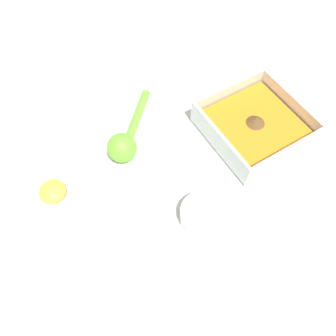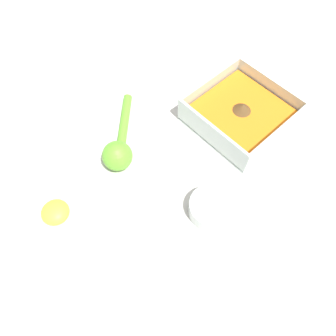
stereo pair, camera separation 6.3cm
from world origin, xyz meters
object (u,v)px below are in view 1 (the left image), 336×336
lemon_squeezer (125,141)px  lemon_half (53,191)px  spice_bowl (202,215)px  square_dish (254,127)px

lemon_squeezer → lemon_half: 0.17m
lemon_squeezer → lemon_half: lemon_squeezer is taller
spice_bowl → lemon_squeezer: (-0.21, -0.05, 0.01)m
lemon_squeezer → lemon_half: (0.02, -0.17, -0.01)m
square_dish → spice_bowl: (0.11, -0.20, -0.01)m
lemon_half → spice_bowl: bearing=48.9°
spice_bowl → lemon_half: bearing=-131.1°
square_dish → lemon_squeezer: (-0.10, -0.25, 0.01)m
lemon_squeezer → lemon_half: bearing=-37.0°
lemon_squeezer → lemon_half: size_ratio=3.10×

